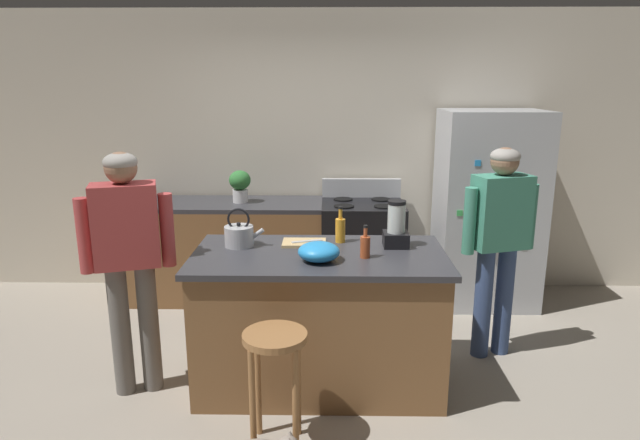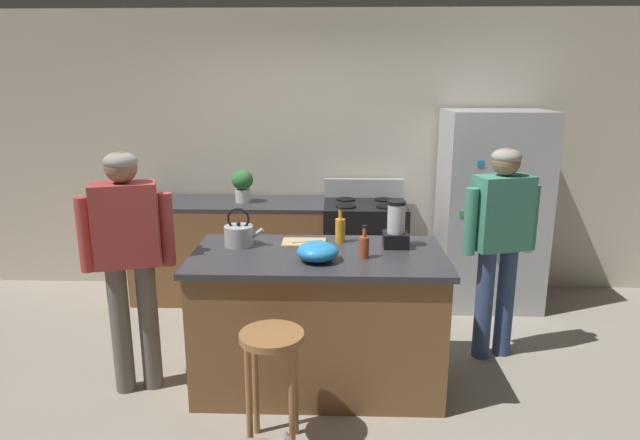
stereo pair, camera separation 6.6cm
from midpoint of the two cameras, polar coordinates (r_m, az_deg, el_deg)
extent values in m
plane|color=#9E9384|center=(4.04, 0.34, -16.29)|extent=(14.00, 14.00, 0.00)
cube|color=beige|center=(5.48, 0.93, 6.88)|extent=(8.00, 0.10, 2.70)
cube|color=brown|center=(3.83, 0.35, -10.46)|extent=(1.62, 0.82, 0.90)
cube|color=#333338|center=(3.66, 0.36, -3.74)|extent=(1.68, 0.88, 0.04)
cube|color=brown|center=(5.35, -7.79, -3.29)|extent=(2.00, 0.64, 0.90)
cube|color=#333338|center=(5.23, -7.97, 1.65)|extent=(2.00, 0.64, 0.04)
cube|color=#B7BABF|center=(5.31, 17.55, 1.01)|extent=(0.90, 0.70, 1.80)
cylinder|color=#B7BABF|center=(4.93, 18.30, 1.05)|extent=(0.02, 0.02, 0.81)
cylinder|color=#B7BABF|center=(4.96, 19.19, 1.03)|extent=(0.02, 0.02, 0.81)
cube|color=purple|center=(4.97, 20.81, 3.75)|extent=(0.05, 0.01, 0.05)
cube|color=#268CD8|center=(4.83, 16.60, 5.61)|extent=(0.05, 0.01, 0.05)
cube|color=#268CD8|center=(4.89, 18.78, 4.87)|extent=(0.05, 0.01, 0.05)
cube|color=red|center=(4.98, 19.16, 0.86)|extent=(0.05, 0.01, 0.05)
cube|color=yellow|center=(5.12, 20.93, -2.63)|extent=(0.05, 0.01, 0.05)
cube|color=#3FB259|center=(4.88, 14.83, 0.63)|extent=(0.05, 0.01, 0.05)
cube|color=black|center=(5.25, 4.95, -3.33)|extent=(0.76, 0.64, 0.94)
cube|color=black|center=(4.96, 5.12, -4.98)|extent=(0.60, 0.01, 0.24)
cube|color=#B7BABF|center=(5.39, 4.92, 3.31)|extent=(0.76, 0.06, 0.18)
cylinder|color=black|center=(4.98, 3.08, 1.42)|extent=(0.18, 0.18, 0.01)
cylinder|color=black|center=(5.00, 7.21, 1.38)|extent=(0.18, 0.18, 0.01)
cylinder|color=black|center=(5.27, 3.02, 2.14)|extent=(0.18, 0.18, 0.01)
cylinder|color=black|center=(5.29, 6.92, 2.10)|extent=(0.18, 0.18, 0.01)
cylinder|color=#66605B|center=(3.96, -19.40, -10.58)|extent=(0.16, 0.16, 0.89)
cylinder|color=#66605B|center=(3.95, -16.75, -10.44)|extent=(0.16, 0.16, 0.89)
cube|color=#B23F3F|center=(3.72, -18.92, -0.44)|extent=(0.45, 0.33, 0.54)
cylinder|color=#B23F3F|center=(3.76, -22.66, -1.42)|extent=(0.11, 0.11, 0.48)
cylinder|color=#B23F3F|center=(3.72, -15.03, -0.94)|extent=(0.11, 0.11, 0.48)
sphere|color=#8C664C|center=(3.65, -19.39, 5.16)|extent=(0.25, 0.25, 0.20)
ellipsoid|color=gray|center=(3.64, -19.43, 5.70)|extent=(0.26, 0.26, 0.12)
cylinder|color=#384C7A|center=(4.46, 18.96, -7.97)|extent=(0.16, 0.16, 0.86)
cylinder|color=#384C7A|center=(4.36, 16.97, -8.29)|extent=(0.16, 0.16, 0.86)
cube|color=#3F8C72|center=(4.20, 18.70, 0.71)|extent=(0.45, 0.33, 0.54)
cylinder|color=#3F8C72|center=(4.35, 21.40, 0.26)|extent=(0.11, 0.11, 0.49)
cylinder|color=#3F8C72|center=(4.08, 15.70, -0.16)|extent=(0.11, 0.11, 0.49)
sphere|color=#8C664C|center=(4.14, 19.11, 5.70)|extent=(0.25, 0.25, 0.20)
ellipsoid|color=gray|center=(4.13, 19.15, 6.18)|extent=(0.26, 0.26, 0.12)
cylinder|color=#9E6B3D|center=(3.11, -4.39, -11.89)|extent=(0.36, 0.36, 0.04)
cylinder|color=#9E6B3D|center=(3.19, -6.70, -18.46)|extent=(0.04, 0.04, 0.67)
cylinder|color=#9E6B3D|center=(3.17, -2.28, -18.64)|extent=(0.04, 0.04, 0.67)
cylinder|color=#9E6B3D|center=(3.39, -6.10, -16.33)|extent=(0.04, 0.04, 0.67)
cylinder|color=#9E6B3D|center=(3.37, -1.99, -16.48)|extent=(0.04, 0.04, 0.67)
cone|color=gray|center=(3.11, -2.98, -21.75)|extent=(0.04, 0.04, 0.03)
cone|color=gray|center=(3.16, -2.88, -21.11)|extent=(0.04, 0.04, 0.03)
cylinder|color=silver|center=(5.21, -7.60, 2.50)|extent=(0.14, 0.14, 0.12)
ellipsoid|color=#337A38|center=(5.18, -7.65, 4.13)|extent=(0.20, 0.20, 0.18)
cube|color=black|center=(3.82, 8.29, -2.03)|extent=(0.17, 0.17, 0.10)
cylinder|color=silver|center=(3.78, 8.37, 0.14)|extent=(0.12, 0.12, 0.20)
cylinder|color=black|center=(3.75, 8.43, 1.78)|extent=(0.12, 0.12, 0.02)
cylinder|color=#B24C26|center=(3.55, 5.11, -2.84)|extent=(0.06, 0.06, 0.14)
cylinder|color=#B24C26|center=(3.53, 5.15, -1.28)|extent=(0.02, 0.02, 0.06)
cylinder|color=black|center=(3.52, 5.16, -0.69)|extent=(0.03, 0.03, 0.02)
cylinder|color=orange|center=(3.88, 2.59, -1.11)|extent=(0.07, 0.07, 0.17)
cylinder|color=orange|center=(3.85, 2.61, 0.62)|extent=(0.03, 0.03, 0.07)
cylinder|color=black|center=(3.84, 2.62, 1.25)|extent=(0.03, 0.03, 0.02)
ellipsoid|color=#268CD8|center=(3.49, 0.34, -3.29)|extent=(0.27, 0.27, 0.12)
cylinder|color=#B7BABF|center=(3.84, -7.88, -1.63)|extent=(0.20, 0.20, 0.14)
sphere|color=black|center=(3.81, -7.92, -0.40)|extent=(0.03, 0.03, 0.03)
cylinder|color=#B7BABF|center=(3.81, -5.96, -1.35)|extent=(0.09, 0.03, 0.08)
torus|color=black|center=(3.80, -7.94, 0.11)|extent=(0.16, 0.02, 0.16)
cube|color=tan|center=(3.85, -1.18, -2.37)|extent=(0.30, 0.20, 0.02)
cube|color=#B7BABF|center=(3.84, -0.88, -2.19)|extent=(0.22, 0.10, 0.01)
camera|label=1|loc=(0.03, -89.52, 0.12)|focal=31.01mm
camera|label=2|loc=(0.03, 90.48, -0.12)|focal=31.01mm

